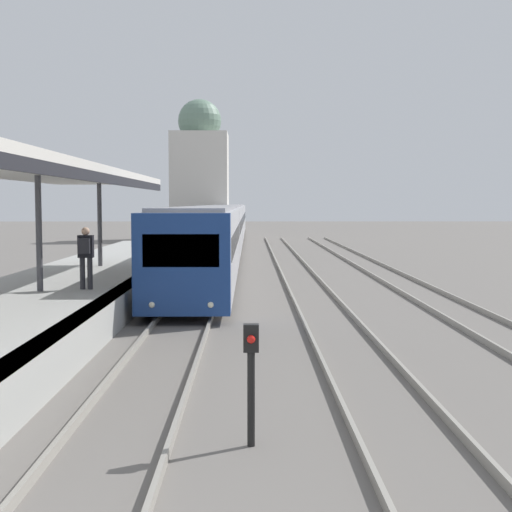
% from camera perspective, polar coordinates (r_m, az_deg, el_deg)
% --- Properties ---
extents(platform_canopy, '(4.00, 18.85, 3.23)m').
position_cam_1_polar(platform_canopy, '(19.37, -16.95, 6.42)').
color(platform_canopy, beige).
rests_on(platform_canopy, station_platform).
extents(person_on_platform, '(0.40, 0.40, 1.66)m').
position_cam_1_polar(person_on_platform, '(19.51, -13.48, 0.26)').
color(person_on_platform, '#2D2D33').
rests_on(person_on_platform, station_platform).
extents(train_near, '(2.53, 64.33, 3.03)m').
position_cam_1_polar(train_near, '(50.30, -2.51, 2.56)').
color(train_near, navy).
rests_on(train_near, ground_plane).
extents(signal_post_near, '(0.20, 0.21, 1.61)m').
position_cam_1_polar(signal_post_near, '(9.33, -0.40, -9.11)').
color(signal_post_near, black).
rests_on(signal_post_near, ground_plane).
extents(distant_domed_building, '(4.88, 4.88, 12.13)m').
position_cam_1_polar(distant_domed_building, '(62.54, -4.51, 6.56)').
color(distant_domed_building, silver).
rests_on(distant_domed_building, ground_plane).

